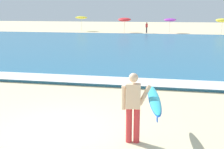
% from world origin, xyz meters
% --- Properties ---
extents(ground_plane, '(160.00, 160.00, 0.00)m').
position_xyz_m(ground_plane, '(0.00, 0.00, 0.00)').
color(ground_plane, beige).
extents(sea, '(120.00, 28.00, 0.14)m').
position_xyz_m(sea, '(0.00, 18.52, 0.07)').
color(sea, teal).
rests_on(sea, ground).
extents(surf_foam, '(120.00, 1.43, 0.01)m').
position_xyz_m(surf_foam, '(0.00, 5.12, 0.15)').
color(surf_foam, white).
rests_on(surf_foam, sea).
extents(surfer_with_board, '(1.04, 2.52, 1.73)m').
position_xyz_m(surfer_with_board, '(2.29, -0.35, 1.02)').
color(surfer_with_board, red).
rests_on(surfer_with_board, ground).
extents(beach_umbrella_0, '(1.92, 1.94, 2.43)m').
position_xyz_m(beach_umbrella_0, '(-10.96, 37.80, 2.16)').
color(beach_umbrella_0, beige).
rests_on(beach_umbrella_0, ground).
extents(beach_umbrella_1, '(1.95, 1.98, 2.27)m').
position_xyz_m(beach_umbrella_1, '(-3.56, 35.76, 1.93)').
color(beach_umbrella_1, beige).
rests_on(beach_umbrella_1, ground).
extents(beach_umbrella_2, '(1.81, 1.83, 2.20)m').
position_xyz_m(beach_umbrella_2, '(3.17, 35.97, 1.92)').
color(beach_umbrella_2, beige).
rests_on(beach_umbrella_2, ground).
extents(beach_umbrella_3, '(1.85, 1.87, 2.21)m').
position_xyz_m(beach_umbrella_3, '(10.42, 35.74, 1.90)').
color(beach_umbrella_3, beige).
rests_on(beach_umbrella_3, ground).
extents(beachgoer_near_row_left, '(0.32, 0.20, 1.58)m').
position_xyz_m(beachgoer_near_row_left, '(-0.18, 35.37, 0.84)').
color(beachgoer_near_row_left, '#383842').
rests_on(beachgoer_near_row_left, ground).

